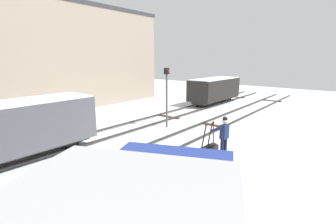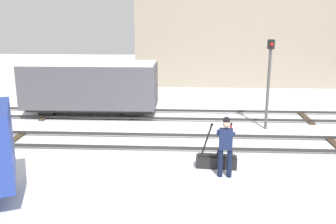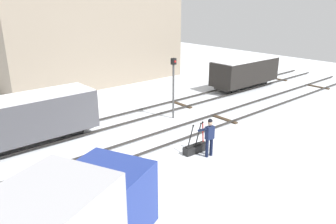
% 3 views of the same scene
% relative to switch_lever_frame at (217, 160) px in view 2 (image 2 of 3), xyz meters
% --- Properties ---
extents(ground_plane, '(60.00, 60.00, 0.00)m').
position_rel_switch_lever_frame_xyz_m(ground_plane, '(-1.47, 2.03, -0.25)').
color(ground_plane, silver).
extents(track_main_line, '(44.00, 1.94, 0.18)m').
position_rel_switch_lever_frame_xyz_m(track_main_line, '(-1.47, 2.03, -0.13)').
color(track_main_line, '#2D2B28').
rests_on(track_main_line, ground_plane).
extents(track_siding_near, '(44.00, 1.94, 0.18)m').
position_rel_switch_lever_frame_xyz_m(track_siding_near, '(-1.47, 5.75, -0.13)').
color(track_siding_near, '#2D2B28').
rests_on(track_siding_near, ground_plane).
extents(switch_lever_frame, '(1.26, 0.45, 1.45)m').
position_rel_switch_lever_frame_xyz_m(switch_lever_frame, '(0.00, 0.00, 0.00)').
color(switch_lever_frame, black).
rests_on(switch_lever_frame, ground_plane).
extents(rail_worker, '(0.57, 0.68, 1.80)m').
position_rel_switch_lever_frame_xyz_m(rail_worker, '(0.19, -0.64, 0.77)').
color(rail_worker, '#111831').
rests_on(rail_worker, ground_plane).
extents(signal_post, '(0.24, 0.32, 3.60)m').
position_rel_switch_lever_frame_xyz_m(signal_post, '(2.29, 4.16, 1.98)').
color(signal_post, '#4C4C4C').
rests_on(signal_post, ground_plane).
extents(apartment_building, '(15.43, 6.19, 8.59)m').
position_rel_switch_lever_frame_xyz_m(apartment_building, '(3.31, 15.90, 4.06)').
color(apartment_building, gray).
rests_on(apartment_building, ground_plane).
extents(freight_car_mid_siding, '(5.98, 2.14, 2.46)m').
position_rel_switch_lever_frame_xyz_m(freight_car_mid_siding, '(-5.31, 5.75, 1.17)').
color(freight_car_mid_siding, '#2D2B28').
rests_on(freight_car_mid_siding, ground_plane).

